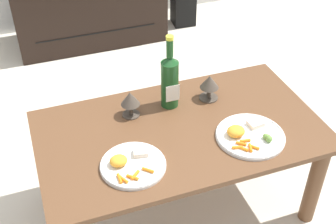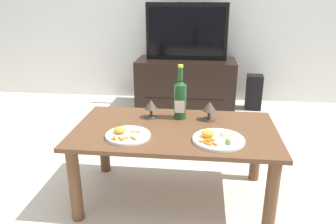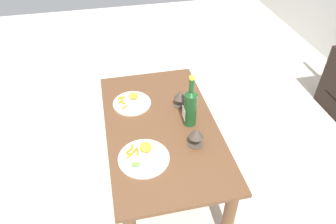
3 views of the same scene
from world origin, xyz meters
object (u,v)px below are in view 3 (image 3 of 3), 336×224
object	(u,v)px
goblet_left	(180,96)
goblet_right	(196,134)
dinner_plate_left	(132,102)
dinner_plate_right	(144,157)
dining_table	(161,135)
wine_bottle	(190,106)

from	to	relation	value
goblet_left	goblet_right	distance (m)	0.37
dinner_plate_left	dinner_plate_right	xyz separation A→B (m)	(0.50, -0.00, 0.00)
dining_table	dinner_plate_left	size ratio (longest dim) A/B	4.73
goblet_right	dining_table	bearing A→B (deg)	-141.16
goblet_right	dinner_plate_right	size ratio (longest dim) A/B	0.43
dinner_plate_left	dinner_plate_right	size ratio (longest dim) A/B	0.89
wine_bottle	dinner_plate_right	size ratio (longest dim) A/B	1.21
wine_bottle	dining_table	bearing A→B (deg)	-95.29
dining_table	dinner_plate_right	xyz separation A→B (m)	(0.25, -0.15, 0.10)
wine_bottle	goblet_right	xyz separation A→B (m)	(0.19, -0.01, -0.06)
goblet_left	goblet_right	size ratio (longest dim) A/B	0.99
goblet_right	dinner_plate_left	bearing A→B (deg)	-145.88
goblet_left	goblet_right	world-z (taller)	goblet_right
dinner_plate_right	wine_bottle	bearing A→B (deg)	125.35
goblet_right	dinner_plate_right	distance (m)	0.32
goblet_left	dinner_plate_left	distance (m)	0.33
goblet_left	dinner_plate_left	xyz separation A→B (m)	(-0.09, -0.31, -0.07)
goblet_left	dinner_plate_right	bearing A→B (deg)	-36.72
wine_bottle	goblet_left	size ratio (longest dim) A/B	2.88
goblet_right	dinner_plate_right	bearing A→B (deg)	-81.75
dinner_plate_left	dinner_plate_right	world-z (taller)	dinner_plate_right
goblet_left	dinner_plate_left	bearing A→B (deg)	-105.55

